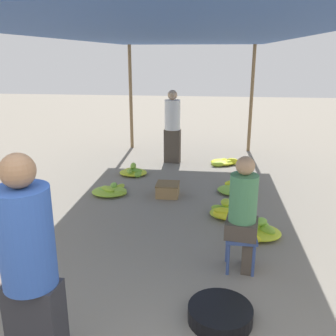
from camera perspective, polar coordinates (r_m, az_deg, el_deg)
name	(u,v)px	position (r m, az deg, el deg)	size (l,w,h in m)	color
canopy_post_back_left	(131,98)	(9.49, -5.69, 10.57)	(0.08, 0.08, 2.53)	olive
canopy_post_back_right	(251,100)	(9.32, 12.59, 10.13)	(0.08, 0.08, 2.53)	olive
canopy_tarp	(175,37)	(5.49, 1.03, 19.37)	(3.34, 7.91, 0.04)	#33569E
vendor_foreground	(30,271)	(2.81, -20.28, -14.57)	(0.40, 0.40, 1.74)	#2D2D33
stool	(241,242)	(4.29, 11.00, -11.00)	(0.34, 0.34, 0.42)	#384C84
vendor_seated	(244,213)	(4.14, 11.53, -6.70)	(0.39, 0.39, 1.32)	#4C4238
basin_black	(220,314)	(3.67, 7.95, -21.15)	(0.59, 0.59, 0.14)	black
banana_pile_left_0	(110,191)	(6.54, -8.77, -3.45)	(0.64, 0.65, 0.16)	#99C231
banana_pile_left_1	(133,172)	(7.49, -5.28, -0.54)	(0.55, 0.51, 0.24)	#7DB636
banana_pile_right_0	(257,230)	(5.18, 13.45, -9.22)	(0.61, 0.59, 0.25)	#B7CD2B
banana_pile_right_1	(236,188)	(6.66, 10.25, -3.08)	(0.60, 0.59, 0.21)	#C3D229
banana_pile_right_2	(224,162)	(8.25, 8.50, 0.90)	(0.61, 0.49, 0.15)	#C3D229
banana_pile_right_3	(225,211)	(5.67, 8.69, -6.54)	(0.50, 0.67, 0.25)	#ABC92D
crate_near	(168,190)	(6.37, -0.05, -3.30)	(0.39, 0.39, 0.22)	#9E7A4C
shopper_walking_mid	(172,126)	(8.18, 0.68, 6.48)	(0.37, 0.36, 1.59)	#4C4238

